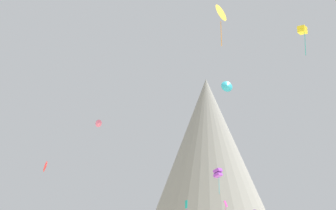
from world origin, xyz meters
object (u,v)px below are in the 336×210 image
at_px(kite_magenta_low, 225,208).
at_px(kite_violet_mid, 218,173).
at_px(kite_cyan_high, 227,86).
at_px(kite_red_mid, 46,167).
at_px(rock_massif, 212,179).
at_px(kite_gold_high, 220,13).
at_px(kite_rainbow_high, 98,123).
at_px(kite_yellow_high, 302,30).
at_px(kite_teal_low, 186,208).

bearing_deg(kite_magenta_low, kite_violet_mid, 76.68).
distance_m(kite_magenta_low, kite_cyan_high, 22.42).
height_order(kite_red_mid, kite_magenta_low, kite_red_mid).
bearing_deg(rock_massif, kite_violet_mid, -93.58).
relative_size(kite_gold_high, kite_rainbow_high, 4.08).
distance_m(kite_yellow_high, kite_gold_high, 13.39).
xyz_separation_m(kite_violet_mid, kite_gold_high, (-1.94, -30.94, 16.34)).
xyz_separation_m(rock_massif, kite_teal_low, (-9.63, -63.54, -14.35)).
bearing_deg(kite_red_mid, kite_gold_high, -121.41).
bearing_deg(kite_rainbow_high, kite_red_mid, -77.65).
relative_size(kite_yellow_high, kite_cyan_high, 2.43).
bearing_deg(rock_massif, kite_cyan_high, -92.64).
height_order(kite_red_mid, kite_yellow_high, kite_yellow_high).
distance_m(rock_massif, kite_violet_mid, 52.47).
height_order(rock_massif, kite_cyan_high, rock_massif).
xyz_separation_m(kite_yellow_high, kite_violet_mid, (-10.47, 25.88, -16.43)).
bearing_deg(kite_violet_mid, kite_teal_low, -167.82).
bearing_deg(kite_gold_high, kite_magenta_low, -148.22).
distance_m(kite_rainbow_high, kite_magenta_low, 29.23).
height_order(kite_teal_low, kite_yellow_high, kite_yellow_high).
bearing_deg(kite_red_mid, kite_cyan_high, -98.13).
bearing_deg(kite_teal_low, kite_violet_mid, 157.51).
relative_size(kite_yellow_high, kite_magenta_low, 0.90).
bearing_deg(kite_gold_high, rock_massif, -146.25).
bearing_deg(kite_violet_mid, kite_red_mid, 168.11).
relative_size(kite_red_mid, kite_rainbow_high, 1.13).
xyz_separation_m(kite_red_mid, kite_rainbow_high, (3.77, 19.04, 11.98)).
relative_size(kite_red_mid, kite_violet_mid, 0.35).
bearing_deg(kite_gold_high, kite_red_mid, -75.65).
height_order(rock_massif, kite_gold_high, rock_massif).
relative_size(kite_violet_mid, kite_magenta_low, 0.96).
xyz_separation_m(rock_massif, kite_gold_high, (-5.19, -82.86, 9.47)).
relative_size(rock_massif, kite_rainbow_high, 39.15).
bearing_deg(kite_violet_mid, kite_gold_high, -142.64).
height_order(kite_violet_mid, kite_gold_high, kite_gold_high).
bearing_deg(kite_cyan_high, kite_violet_mid, 78.29).
height_order(kite_magenta_low, kite_cyan_high, kite_cyan_high).
relative_size(kite_rainbow_high, kite_magenta_low, 0.30).
xyz_separation_m(kite_teal_low, kite_cyan_high, (6.30, -8.61, 17.47)).
distance_m(kite_yellow_high, kite_rainbow_high, 42.14).
bearing_deg(kite_yellow_high, kite_rainbow_high, 93.02).
height_order(kite_yellow_high, kite_rainbow_high, kite_yellow_high).
height_order(kite_teal_low, kite_cyan_high, kite_cyan_high).
bearing_deg(kite_cyan_high, kite_rainbow_high, 129.11).
distance_m(kite_red_mid, kite_magenta_low, 31.42).
distance_m(kite_red_mid, kite_cyan_high, 29.50).
bearing_deg(kite_magenta_low, kite_teal_low, -157.88).
relative_size(kite_red_mid, kite_cyan_high, 0.91).
relative_size(kite_red_mid, kite_teal_low, 0.44).
bearing_deg(kite_cyan_high, kite_red_mid, 168.82).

